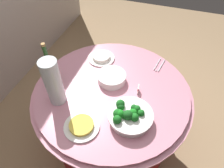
{
  "coord_description": "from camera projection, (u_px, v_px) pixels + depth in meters",
  "views": [
    {
      "loc": [
        -0.89,
        -0.3,
        1.8
      ],
      "look_at": [
        0.0,
        0.0,
        0.79
      ],
      "focal_mm": 31.78,
      "sensor_mm": 36.0,
      "label": 1
    }
  ],
  "objects": [
    {
      "name": "food_plate_rice",
      "position": [
        101.0,
        57.0,
        1.64
      ],
      "size": [
        0.22,
        0.22,
        0.04
      ],
      "color": "white",
      "rests_on": "buffet_table"
    },
    {
      "name": "decorative_fruit_vase",
      "position": [
        54.0,
        85.0,
        1.25
      ],
      "size": [
        0.11,
        0.11,
        0.34
      ],
      "color": "silver",
      "rests_on": "buffet_table"
    },
    {
      "name": "buffet_table",
      "position": [
        112.0,
        117.0,
        1.69
      ],
      "size": [
        1.16,
        1.16,
        0.74
      ],
      "color": "maroon",
      "rests_on": "ground_plane"
    },
    {
      "name": "ground_plane",
      "position": [
        112.0,
        138.0,
        1.96
      ],
      "size": [
        6.0,
        6.0,
        0.0
      ],
      "primitive_type": "plane",
      "color": "#9E7F5B"
    },
    {
      "name": "plate_stack",
      "position": [
        112.0,
        78.0,
        1.46
      ],
      "size": [
        0.21,
        0.21,
        0.06
      ],
      "color": "white",
      "rests_on": "buffet_table"
    },
    {
      "name": "broccoli_bowl",
      "position": [
        129.0,
        116.0,
        1.21
      ],
      "size": [
        0.28,
        0.28,
        0.11
      ],
      "color": "white",
      "rests_on": "buffet_table"
    },
    {
      "name": "wine_bottle",
      "position": [
        50.0,
        68.0,
        1.38
      ],
      "size": [
        0.07,
        0.07,
        0.34
      ],
      "color": "#22481D",
      "rests_on": "buffet_table"
    },
    {
      "name": "food_plate_fried_egg",
      "position": [
        82.0,
        126.0,
        1.2
      ],
      "size": [
        0.22,
        0.22,
        0.03
      ],
      "color": "white",
      "rests_on": "buffet_table"
    },
    {
      "name": "serving_tongs",
      "position": [
        159.0,
        65.0,
        1.59
      ],
      "size": [
        0.17,
        0.07,
        0.01
      ],
      "color": "silver",
      "rests_on": "buffet_table"
    },
    {
      "name": "label_placard_front",
      "position": [
        138.0,
        89.0,
        1.38
      ],
      "size": [
        0.05,
        0.01,
        0.05
      ],
      "color": "white",
      "rests_on": "buffet_table"
    }
  ]
}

